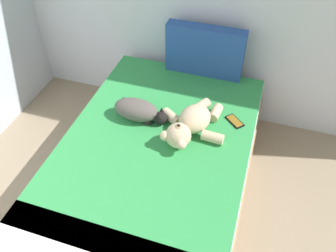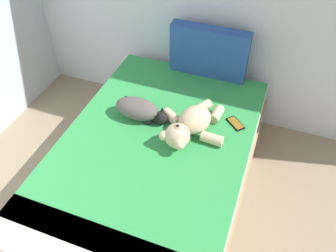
{
  "view_description": "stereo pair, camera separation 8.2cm",
  "coord_description": "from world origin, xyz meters",
  "px_view_note": "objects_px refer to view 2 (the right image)",
  "views": [
    {
      "loc": [
        2.15,
        1.37,
        2.27
      ],
      "look_at": [
        1.62,
        3.03,
        0.56
      ],
      "focal_mm": 36.54,
      "sensor_mm": 36.0,
      "label": 1
    },
    {
      "loc": [
        2.23,
        1.4,
        2.27
      ],
      "look_at": [
        1.62,
        3.03,
        0.56
      ],
      "focal_mm": 36.54,
      "sensor_mm": 36.0,
      "label": 2
    }
  ],
  "objects_px": {
    "bed": "(155,168)",
    "cat": "(140,110)",
    "cell_phone": "(235,123)",
    "patterned_cushion": "(209,52)",
    "teddy_bear": "(190,125)"
  },
  "relations": [
    {
      "from": "patterned_cushion",
      "to": "cell_phone",
      "type": "relative_size",
      "value": 4.09
    },
    {
      "from": "bed",
      "to": "cat",
      "type": "relative_size",
      "value": 4.78
    },
    {
      "from": "bed",
      "to": "cell_phone",
      "type": "bearing_deg",
      "value": 38.68
    },
    {
      "from": "cell_phone",
      "to": "patterned_cushion",
      "type": "bearing_deg",
      "value": 124.68
    },
    {
      "from": "bed",
      "to": "cell_phone",
      "type": "xyz_separation_m",
      "value": [
        0.49,
        0.39,
        0.27
      ]
    },
    {
      "from": "bed",
      "to": "cat",
      "type": "bearing_deg",
      "value": 132.53
    },
    {
      "from": "teddy_bear",
      "to": "cell_phone",
      "type": "height_order",
      "value": "teddy_bear"
    },
    {
      "from": "bed",
      "to": "cell_phone",
      "type": "relative_size",
      "value": 12.66
    },
    {
      "from": "bed",
      "to": "teddy_bear",
      "type": "xyz_separation_m",
      "value": [
        0.2,
        0.18,
        0.35
      ]
    },
    {
      "from": "cat",
      "to": "bed",
      "type": "bearing_deg",
      "value": -47.47
    },
    {
      "from": "cell_phone",
      "to": "cat",
      "type": "bearing_deg",
      "value": -165.83
    },
    {
      "from": "cat",
      "to": "cell_phone",
      "type": "relative_size",
      "value": 2.65
    },
    {
      "from": "bed",
      "to": "cell_phone",
      "type": "height_order",
      "value": "cell_phone"
    },
    {
      "from": "cat",
      "to": "cell_phone",
      "type": "distance_m",
      "value": 0.71
    },
    {
      "from": "teddy_bear",
      "to": "patterned_cushion",
      "type": "bearing_deg",
      "value": 96.25
    }
  ]
}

